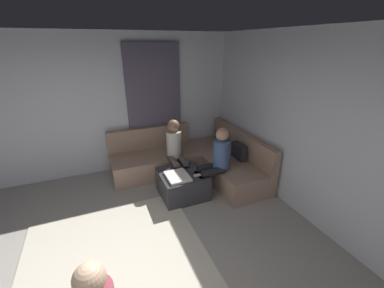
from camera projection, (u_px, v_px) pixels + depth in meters
The scene contains 11 objects.
wall_back at pixel (334, 138), 3.18m from camera, with size 6.00×0.12×2.70m, color silver.
wall_left at pixel (86, 108), 4.64m from camera, with size 0.12×6.00×2.70m, color silver.
curtain_panel at pixel (155, 108), 5.06m from camera, with size 0.06×1.10×2.50m, color #595166.
area_rug at pixel (118, 274), 2.86m from camera, with size 2.60×2.20×0.01m, color beige.
sectional_couch at pixel (195, 160), 4.99m from camera, with size 2.10×2.55×0.87m.
ottoman at pixel (182, 184), 4.29m from camera, with size 0.76×0.76×0.42m, color #333338.
folded_blanket at pixel (178, 176), 4.07m from camera, with size 0.44×0.36×0.04m, color white.
coffee_mug at pixel (187, 164), 4.44m from camera, with size 0.08×0.08×0.10m, color #334C72.
game_remote at pixel (198, 175), 4.13m from camera, with size 0.05×0.15×0.02m, color white.
person_on_couch_back at pixel (216, 159), 4.18m from camera, with size 0.30×0.60×1.20m.
person_on_couch_side at pixel (176, 149), 4.56m from camera, with size 0.60×0.30×1.20m.
Camera 1 is at (2.03, 0.11, 2.50)m, focal length 23.01 mm.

